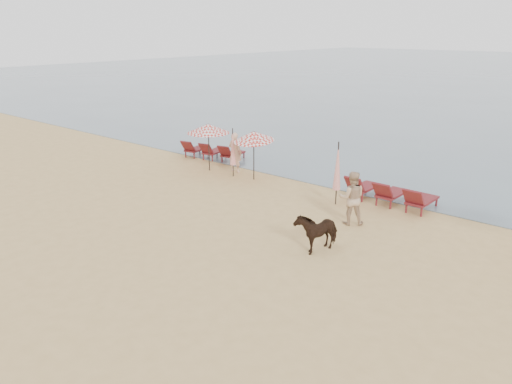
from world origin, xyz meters
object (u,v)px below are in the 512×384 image
at_px(umbrella_open_left_b, 254,136).
at_px(lounger_cluster_left, 212,151).
at_px(beachgoer_right_a, 352,198).
at_px(lounger_cluster_right, 389,193).
at_px(cow, 317,230).
at_px(umbrella_open_left_a, 208,129).
at_px(umbrella_closed_right, 338,166).
at_px(umbrella_closed_left, 233,147).
at_px(beachgoer_left, 235,152).

bearing_deg(umbrella_open_left_b, lounger_cluster_left, 160.54).
height_order(umbrella_open_left_b, beachgoer_right_a, umbrella_open_left_b).
height_order(lounger_cluster_right, umbrella_open_left_b, umbrella_open_left_b).
xyz_separation_m(lounger_cluster_left, cow, (10.42, -5.95, 0.17)).
height_order(umbrella_open_left_a, umbrella_closed_right, umbrella_closed_right).
height_order(lounger_cluster_right, umbrella_closed_left, umbrella_closed_left).
height_order(lounger_cluster_left, beachgoer_right_a, beachgoer_right_a).
xyz_separation_m(lounger_cluster_right, umbrella_closed_left, (-7.32, -1.00, 0.91)).
relative_size(lounger_cluster_left, umbrella_closed_right, 1.29).
distance_m(umbrella_closed_left, umbrella_closed_right, 5.73).
bearing_deg(lounger_cluster_left, umbrella_closed_right, -23.71).
distance_m(lounger_cluster_right, umbrella_closed_right, 2.33).
bearing_deg(umbrella_closed_left, beachgoer_left, 124.20).
bearing_deg(cow, umbrella_closed_left, 160.71).
distance_m(cow, beachgoer_right_a, 2.59).
distance_m(umbrella_open_left_b, beachgoer_right_a, 6.48).
xyz_separation_m(umbrella_closed_right, cow, (1.70, -3.98, -0.92)).
distance_m(umbrella_open_left_b, cow, 7.90).
bearing_deg(umbrella_open_left_a, umbrella_closed_right, -22.66).
relative_size(umbrella_open_left_b, beachgoer_right_a, 1.21).
bearing_deg(beachgoer_right_a, lounger_cluster_right, -127.18).
distance_m(lounger_cluster_right, umbrella_closed_left, 7.45).
relative_size(umbrella_open_left_a, umbrella_closed_right, 0.91).
bearing_deg(umbrella_open_left_a, cow, -45.79).
bearing_deg(umbrella_closed_right, lounger_cluster_right, 39.30).
bearing_deg(cow, lounger_cluster_right, 101.81).
height_order(cow, beachgoer_right_a, beachgoer_right_a).
distance_m(umbrella_open_left_b, umbrella_closed_left, 1.26).
height_order(lounger_cluster_right, cow, cow).
relative_size(umbrella_closed_left, beachgoer_left, 1.18).
xyz_separation_m(lounger_cluster_right, cow, (0.09, -5.30, 0.14)).
bearing_deg(umbrella_open_left_a, lounger_cluster_left, 110.85).
distance_m(lounger_cluster_left, beachgoer_right_a, 10.74).
relative_size(umbrella_open_left_a, beachgoer_right_a, 1.20).
bearing_deg(cow, beachgoer_right_a, 106.32).
xyz_separation_m(umbrella_closed_right, beachgoer_right_a, (1.45, -1.43, -0.59)).
distance_m(umbrella_open_left_a, cow, 10.04).
height_order(lounger_cluster_right, beachgoer_right_a, beachgoer_right_a).
bearing_deg(cow, umbrella_closed_right, 123.92).
relative_size(umbrella_open_left_a, umbrella_open_left_b, 0.99).
distance_m(lounger_cluster_right, umbrella_open_left_a, 9.07).
height_order(lounger_cluster_right, beachgoer_left, beachgoer_left).
relative_size(lounger_cluster_left, lounger_cluster_right, 1.01).
bearing_deg(beachgoer_right_a, cow, 61.54).
height_order(umbrella_closed_right, beachgoer_right_a, umbrella_closed_right).
xyz_separation_m(lounger_cluster_left, beachgoer_left, (2.59, -1.05, 0.51)).
bearing_deg(beachgoer_left, lounger_cluster_left, -29.17).
xyz_separation_m(umbrella_open_left_a, umbrella_closed_left, (1.55, 0.01, -0.66)).
xyz_separation_m(umbrella_open_left_a, cow, (8.97, -4.29, -1.43)).
bearing_deg(beachgoer_right_a, beachgoer_left, -51.22).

